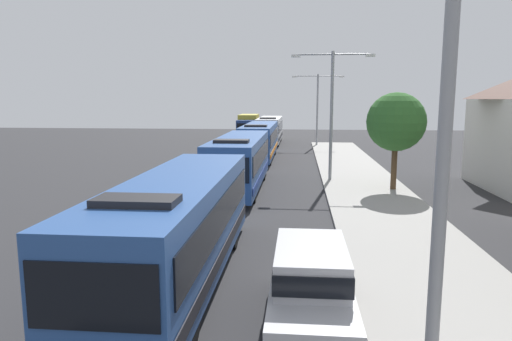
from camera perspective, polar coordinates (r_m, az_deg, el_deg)
bus_lead at (r=13.45m, az=-9.49°, el=-6.61°), size 2.58×11.21×3.21m
bus_second_in_line at (r=26.85m, az=-1.97°, el=1.25°), size 2.58×11.49×3.21m
bus_middle at (r=40.19m, az=0.46°, el=3.79°), size 2.58×12.14×3.21m
bus_fourth_in_line at (r=54.44m, az=1.73°, el=5.12°), size 2.58×11.74×3.21m
white_suv at (r=11.04m, az=6.78°, el=-13.65°), size 1.86×5.01×1.90m
box_truck_oncoming at (r=61.36m, az=-0.97°, el=5.56°), size 2.35×7.04×3.15m
streetlamp_near at (r=6.95m, az=22.36°, el=5.21°), size 5.36×0.28×7.73m
streetlamp_mid at (r=29.39m, az=9.34°, el=8.28°), size 5.09×0.28×7.98m
streetlamp_far at (r=52.05m, az=7.60°, el=8.44°), size 5.66×0.28×7.76m
roadside_tree at (r=27.01m, az=16.91°, el=5.73°), size 3.28×3.28×5.46m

